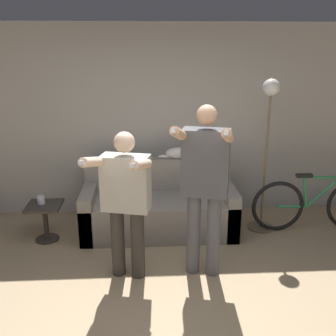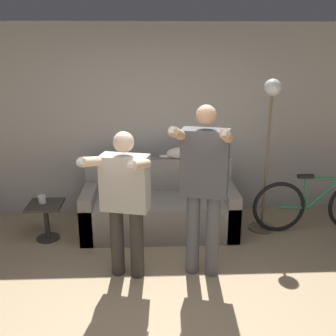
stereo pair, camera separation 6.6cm
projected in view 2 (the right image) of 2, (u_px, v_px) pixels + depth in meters
name	position (u px, v px, depth m)	size (l,w,h in m)	color
ground_plane	(159.00, 322.00, 3.44)	(16.00, 16.00, 0.00)	tan
wall_back	(155.00, 122.00, 5.40)	(10.00, 0.05, 2.60)	#B7B2A8
couch	(160.00, 209.00, 5.05)	(1.92, 0.82, 0.88)	gray
person_left	(125.00, 196.00, 3.87)	(0.64, 0.75, 1.54)	#38332D
person_right	(204.00, 180.00, 3.86)	(0.64, 0.75, 1.79)	#56565B
cat	(181.00, 152.00, 5.15)	(0.47, 0.14, 0.18)	silver
floor_lamp	(269.00, 127.00, 4.77)	(0.35, 0.35, 1.94)	#756047
side_table	(46.00, 214.00, 4.81)	(0.41, 0.41, 0.47)	#38332D
cup	(42.00, 199.00, 4.78)	(0.09, 0.09, 0.10)	silver
bicycle	(317.00, 205.00, 5.02)	(1.66, 0.07, 0.77)	black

